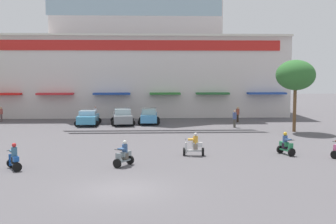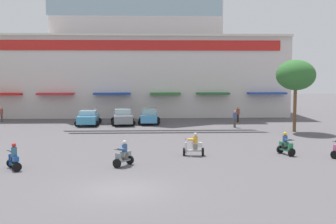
{
  "view_description": "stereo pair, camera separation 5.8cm",
  "coord_description": "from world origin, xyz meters",
  "px_view_note": "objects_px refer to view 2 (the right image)",
  "views": [
    {
      "loc": [
        1.21,
        -20.67,
        5.72
      ],
      "look_at": [
        2.77,
        12.64,
        2.43
      ],
      "focal_mm": 47.82,
      "sensor_mm": 36.0,
      "label": 1
    },
    {
      "loc": [
        1.27,
        -20.67,
        5.72
      ],
      "look_at": [
        2.77,
        12.64,
        2.43
      ],
      "focal_mm": 47.82,
      "sensor_mm": 36.0,
      "label": 2
    }
  ],
  "objects_px": {
    "parked_car_2": "(149,116)",
    "scooter_rider_1": "(124,155)",
    "plaza_tree_1": "(296,75)",
    "scooter_rider_2": "(286,145)",
    "pedestrian_1": "(235,118)",
    "pedestrian_4": "(2,113)",
    "pedestrian_2": "(238,113)",
    "parked_car_1": "(123,117)",
    "parked_car_0": "(88,118)",
    "scooter_rider_9": "(194,146)",
    "pedestrian_0": "(96,113)",
    "scooter_rider_5": "(14,159)"
  },
  "relations": [
    {
      "from": "scooter_rider_1",
      "to": "parked_car_0",
      "type": "bearing_deg",
      "value": 103.47
    },
    {
      "from": "plaza_tree_1",
      "to": "pedestrian_1",
      "type": "distance_m",
      "value": 7.02
    },
    {
      "from": "pedestrian_0",
      "to": "scooter_rider_2",
      "type": "bearing_deg",
      "value": -52.53
    },
    {
      "from": "parked_car_1",
      "to": "pedestrian_2",
      "type": "xyz_separation_m",
      "value": [
        12.07,
        1.39,
        0.13
      ]
    },
    {
      "from": "scooter_rider_2",
      "to": "scooter_rider_1",
      "type": "bearing_deg",
      "value": -164.37
    },
    {
      "from": "plaza_tree_1",
      "to": "pedestrian_4",
      "type": "distance_m",
      "value": 30.34
    },
    {
      "from": "pedestrian_1",
      "to": "pedestrian_4",
      "type": "xyz_separation_m",
      "value": [
        -23.93,
        5.74,
        -0.02
      ]
    },
    {
      "from": "scooter_rider_9",
      "to": "parked_car_1",
      "type": "bearing_deg",
      "value": 108.66
    },
    {
      "from": "plaza_tree_1",
      "to": "scooter_rider_1",
      "type": "relative_size",
      "value": 4.28
    },
    {
      "from": "scooter_rider_2",
      "to": "scooter_rider_5",
      "type": "height_order",
      "value": "scooter_rider_5"
    },
    {
      "from": "parked_car_2",
      "to": "pedestrian_2",
      "type": "height_order",
      "value": "pedestrian_2"
    },
    {
      "from": "pedestrian_0",
      "to": "pedestrian_4",
      "type": "bearing_deg",
      "value": 179.1
    },
    {
      "from": "parked_car_2",
      "to": "pedestrian_0",
      "type": "distance_m",
      "value": 6.17
    },
    {
      "from": "pedestrian_2",
      "to": "pedestrian_0",
      "type": "bearing_deg",
      "value": 174.82
    },
    {
      "from": "parked_car_0",
      "to": "pedestrian_1",
      "type": "bearing_deg",
      "value": -9.75
    },
    {
      "from": "plaza_tree_1",
      "to": "parked_car_2",
      "type": "relative_size",
      "value": 1.66
    },
    {
      "from": "parked_car_2",
      "to": "pedestrian_2",
      "type": "xyz_separation_m",
      "value": [
        9.37,
        0.94,
        0.15
      ]
    },
    {
      "from": "pedestrian_0",
      "to": "plaza_tree_1",
      "type": "bearing_deg",
      "value": -24.64
    },
    {
      "from": "parked_car_2",
      "to": "pedestrian_0",
      "type": "xyz_separation_m",
      "value": [
        -5.72,
        2.31,
        0.17
      ]
    },
    {
      "from": "plaza_tree_1",
      "to": "pedestrian_0",
      "type": "height_order",
      "value": "plaza_tree_1"
    },
    {
      "from": "plaza_tree_1",
      "to": "scooter_rider_2",
      "type": "relative_size",
      "value": 4.28
    },
    {
      "from": "plaza_tree_1",
      "to": "parked_car_2",
      "type": "xyz_separation_m",
      "value": [
        -13.03,
        6.3,
        -4.27
      ]
    },
    {
      "from": "scooter_rider_2",
      "to": "pedestrian_2",
      "type": "xyz_separation_m",
      "value": [
        0.41,
        17.8,
        0.31
      ]
    },
    {
      "from": "scooter_rider_5",
      "to": "scooter_rider_9",
      "type": "distance_m",
      "value": 11.14
    },
    {
      "from": "scooter_rider_1",
      "to": "pedestrian_4",
      "type": "relative_size",
      "value": 0.94
    },
    {
      "from": "pedestrian_1",
      "to": "scooter_rider_5",
      "type": "bearing_deg",
      "value": -132.76
    },
    {
      "from": "scooter_rider_5",
      "to": "scooter_rider_9",
      "type": "height_order",
      "value": "scooter_rider_5"
    },
    {
      "from": "parked_car_1",
      "to": "scooter_rider_9",
      "type": "bearing_deg",
      "value": -71.34
    },
    {
      "from": "parked_car_0",
      "to": "scooter_rider_2",
      "type": "relative_size",
      "value": 2.58
    },
    {
      "from": "parked_car_1",
      "to": "pedestrian_2",
      "type": "distance_m",
      "value": 12.15
    },
    {
      "from": "parked_car_1",
      "to": "parked_car_0",
      "type": "bearing_deg",
      "value": -174.03
    },
    {
      "from": "parked_car_2",
      "to": "scooter_rider_1",
      "type": "bearing_deg",
      "value": -94.51
    },
    {
      "from": "parked_car_0",
      "to": "scooter_rider_1",
      "type": "xyz_separation_m",
      "value": [
        4.55,
        -18.99,
        -0.13
      ]
    },
    {
      "from": "scooter_rider_1",
      "to": "pedestrian_1",
      "type": "relative_size",
      "value": 0.9
    },
    {
      "from": "parked_car_0",
      "to": "scooter_rider_5",
      "type": "bearing_deg",
      "value": -94.6
    },
    {
      "from": "parked_car_2",
      "to": "pedestrian_2",
      "type": "bearing_deg",
      "value": 5.71
    },
    {
      "from": "scooter_rider_2",
      "to": "parked_car_0",
      "type": "bearing_deg",
      "value": 133.2
    },
    {
      "from": "pedestrian_4",
      "to": "pedestrian_2",
      "type": "bearing_deg",
      "value": -3.48
    },
    {
      "from": "scooter_rider_1",
      "to": "pedestrian_2",
      "type": "distance_m",
      "value": 23.45
    },
    {
      "from": "plaza_tree_1",
      "to": "pedestrian_2",
      "type": "height_order",
      "value": "plaza_tree_1"
    },
    {
      "from": "parked_car_0",
      "to": "scooter_rider_9",
      "type": "relative_size",
      "value": 2.56
    },
    {
      "from": "pedestrian_2",
      "to": "scooter_rider_2",
      "type": "bearing_deg",
      "value": -91.32
    },
    {
      "from": "parked_car_1",
      "to": "scooter_rider_1",
      "type": "distance_m",
      "value": 19.38
    },
    {
      "from": "plaza_tree_1",
      "to": "pedestrian_4",
      "type": "height_order",
      "value": "plaza_tree_1"
    },
    {
      "from": "scooter_rider_2",
      "to": "pedestrian_1",
      "type": "xyz_separation_m",
      "value": [
        -0.75,
        13.59,
        0.32
      ]
    },
    {
      "from": "parked_car_1",
      "to": "scooter_rider_1",
      "type": "xyz_separation_m",
      "value": [
        1.13,
        -19.35,
        -0.18
      ]
    },
    {
      "from": "plaza_tree_1",
      "to": "parked_car_0",
      "type": "relative_size",
      "value": 1.66
    },
    {
      "from": "scooter_rider_1",
      "to": "pedestrian_4",
      "type": "xyz_separation_m",
      "value": [
        -14.16,
        22.27,
        0.3
      ]
    },
    {
      "from": "scooter_rider_9",
      "to": "pedestrian_0",
      "type": "height_order",
      "value": "pedestrian_0"
    },
    {
      "from": "parked_car_2",
      "to": "scooter_rider_1",
      "type": "height_order",
      "value": "parked_car_2"
    }
  ]
}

